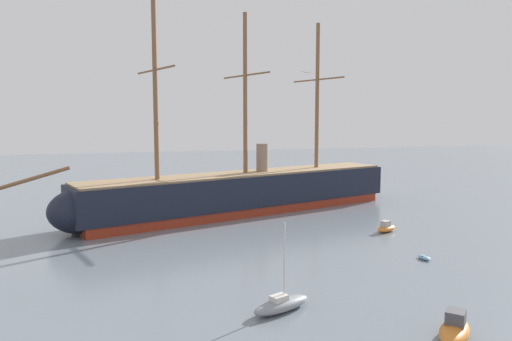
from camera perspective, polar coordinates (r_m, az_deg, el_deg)
The scene contains 7 objects.
tall_ship at distance 75.19m, azimuth -1.27°, elevation -2.54°, with size 62.48×24.03×30.90m.
motorboat_foreground_right at distance 36.51m, azimuth 22.71°, elevation -17.15°, with size 4.59×4.44×1.90m.
sailboat_near_centre at distance 38.22m, azimuth 3.06°, elevation -15.70°, with size 5.58×3.47×6.98m.
dinghy_mid_right at distance 54.18m, azimuth 19.51°, elevation -9.81°, with size 0.88×1.81×0.42m.
motorboat_alongside_stern at distance 65.40m, azimuth 15.36°, elevation -6.64°, with size 3.84×2.85×1.49m.
motorboat_distant_centre at distance 82.19m, azimuth -6.38°, elevation -3.79°, with size 3.32×4.20×1.64m.
seagull_in_flight at distance 45.30m, azimuth 6.14°, elevation 11.63°, with size 1.15×0.41×0.13m.
Camera 1 is at (-14.17, -15.42, 14.89)m, focal length 33.36 mm.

